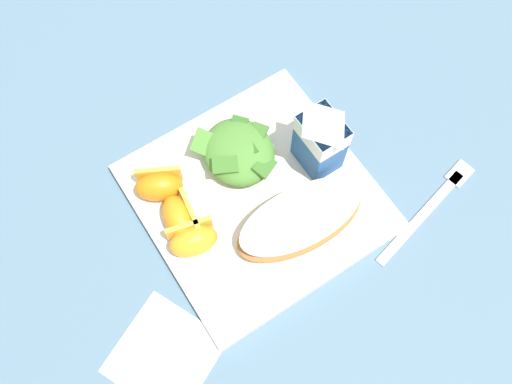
{
  "coord_description": "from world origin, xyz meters",
  "views": [
    {
      "loc": [
        0.22,
        -0.14,
        0.66
      ],
      "look_at": [
        0.0,
        0.0,
        0.03
      ],
      "focal_mm": 38.03,
      "sensor_mm": 36.0,
      "label": 1
    }
  ],
  "objects_px": {
    "green_salad_pile": "(239,152)",
    "orange_wedge_front": "(159,185)",
    "white_plate": "(256,197)",
    "orange_wedge_middle": "(180,217)",
    "cheesy_pizza_bread": "(300,220)",
    "paper_napkin": "(164,355)",
    "orange_wedge_rear": "(193,240)",
    "metal_fork": "(433,203)",
    "milk_carton": "(321,137)"
  },
  "relations": [
    {
      "from": "white_plate",
      "to": "orange_wedge_middle",
      "type": "height_order",
      "value": "orange_wedge_middle"
    },
    {
      "from": "cheesy_pizza_bread",
      "to": "orange_wedge_front",
      "type": "distance_m",
      "value": 0.18
    },
    {
      "from": "green_salad_pile",
      "to": "orange_wedge_middle",
      "type": "xyz_separation_m",
      "value": [
        0.04,
        -0.11,
        -0.0
      ]
    },
    {
      "from": "milk_carton",
      "to": "metal_fork",
      "type": "xyz_separation_m",
      "value": [
        0.13,
        0.09,
        -0.07
      ]
    },
    {
      "from": "cheesy_pizza_bread",
      "to": "orange_wedge_middle",
      "type": "distance_m",
      "value": 0.15
    },
    {
      "from": "white_plate",
      "to": "orange_wedge_middle",
      "type": "xyz_separation_m",
      "value": [
        -0.02,
        -0.1,
        0.03
      ]
    },
    {
      "from": "orange_wedge_front",
      "to": "paper_napkin",
      "type": "relative_size",
      "value": 0.64
    },
    {
      "from": "orange_wedge_rear",
      "to": "green_salad_pile",
      "type": "bearing_deg",
      "value": 122.59
    },
    {
      "from": "white_plate",
      "to": "milk_carton",
      "type": "bearing_deg",
      "value": 90.53
    },
    {
      "from": "orange_wedge_middle",
      "to": "orange_wedge_rear",
      "type": "bearing_deg",
      "value": -2.42
    },
    {
      "from": "orange_wedge_middle",
      "to": "metal_fork",
      "type": "bearing_deg",
      "value": 62.35
    },
    {
      "from": "green_salad_pile",
      "to": "milk_carton",
      "type": "bearing_deg",
      "value": 57.28
    },
    {
      "from": "paper_napkin",
      "to": "cheesy_pizza_bread",
      "type": "bearing_deg",
      "value": 101.04
    },
    {
      "from": "green_salad_pile",
      "to": "orange_wedge_middle",
      "type": "relative_size",
      "value": 1.64
    },
    {
      "from": "white_plate",
      "to": "green_salad_pile",
      "type": "height_order",
      "value": "green_salad_pile"
    },
    {
      "from": "white_plate",
      "to": "orange_wedge_rear",
      "type": "relative_size",
      "value": 4.17
    },
    {
      "from": "milk_carton",
      "to": "orange_wedge_front",
      "type": "distance_m",
      "value": 0.21
    },
    {
      "from": "cheesy_pizza_bread",
      "to": "metal_fork",
      "type": "height_order",
      "value": "cheesy_pizza_bread"
    },
    {
      "from": "cheesy_pizza_bread",
      "to": "orange_wedge_front",
      "type": "height_order",
      "value": "orange_wedge_front"
    },
    {
      "from": "cheesy_pizza_bread",
      "to": "paper_napkin",
      "type": "bearing_deg",
      "value": -78.96
    },
    {
      "from": "orange_wedge_front",
      "to": "metal_fork",
      "type": "bearing_deg",
      "value": 55.05
    },
    {
      "from": "orange_wedge_middle",
      "to": "orange_wedge_rear",
      "type": "xyz_separation_m",
      "value": [
        0.03,
        -0.0,
        0.0
      ]
    },
    {
      "from": "green_salad_pile",
      "to": "orange_wedge_rear",
      "type": "xyz_separation_m",
      "value": [
        0.07,
        -0.11,
        -0.0
      ]
    },
    {
      "from": "cheesy_pizza_bread",
      "to": "paper_napkin",
      "type": "xyz_separation_m",
      "value": [
        0.04,
        -0.22,
        -0.03
      ]
    },
    {
      "from": "orange_wedge_rear",
      "to": "metal_fork",
      "type": "relative_size",
      "value": 0.36
    },
    {
      "from": "green_salad_pile",
      "to": "orange_wedge_front",
      "type": "xyz_separation_m",
      "value": [
        -0.01,
        -0.11,
        -0.0
      ]
    },
    {
      "from": "orange_wedge_front",
      "to": "orange_wedge_middle",
      "type": "bearing_deg",
      "value": 1.13
    },
    {
      "from": "orange_wedge_front",
      "to": "metal_fork",
      "type": "distance_m",
      "value": 0.35
    },
    {
      "from": "milk_carton",
      "to": "metal_fork",
      "type": "distance_m",
      "value": 0.18
    },
    {
      "from": "white_plate",
      "to": "orange_wedge_middle",
      "type": "bearing_deg",
      "value": -101.19
    },
    {
      "from": "green_salad_pile",
      "to": "paper_napkin",
      "type": "xyz_separation_m",
      "value": [
        0.16,
        -0.21,
        -0.03
      ]
    },
    {
      "from": "white_plate",
      "to": "orange_wedge_middle",
      "type": "relative_size",
      "value": 4.32
    },
    {
      "from": "white_plate",
      "to": "orange_wedge_rear",
      "type": "bearing_deg",
      "value": -81.89
    },
    {
      "from": "milk_carton",
      "to": "paper_napkin",
      "type": "relative_size",
      "value": 1.0
    },
    {
      "from": "green_salad_pile",
      "to": "orange_wedge_front",
      "type": "height_order",
      "value": "same"
    },
    {
      "from": "milk_carton",
      "to": "orange_wedge_middle",
      "type": "distance_m",
      "value": 0.2
    },
    {
      "from": "white_plate",
      "to": "green_salad_pile",
      "type": "bearing_deg",
      "value": 170.32
    },
    {
      "from": "cheesy_pizza_bread",
      "to": "orange_wedge_middle",
      "type": "xyz_separation_m",
      "value": [
        -0.08,
        -0.12,
        0.0
      ]
    },
    {
      "from": "orange_wedge_front",
      "to": "orange_wedge_rear",
      "type": "height_order",
      "value": "same"
    },
    {
      "from": "white_plate",
      "to": "orange_wedge_front",
      "type": "distance_m",
      "value": 0.12
    },
    {
      "from": "cheesy_pizza_bread",
      "to": "paper_napkin",
      "type": "relative_size",
      "value": 1.6
    },
    {
      "from": "white_plate",
      "to": "orange_wedge_front",
      "type": "xyz_separation_m",
      "value": [
        -0.07,
        -0.1,
        0.03
      ]
    },
    {
      "from": "paper_napkin",
      "to": "milk_carton",
      "type": "bearing_deg",
      "value": 110.15
    },
    {
      "from": "cheesy_pizza_bread",
      "to": "orange_wedge_rear",
      "type": "bearing_deg",
      "value": -111.73
    },
    {
      "from": "milk_carton",
      "to": "orange_wedge_rear",
      "type": "relative_size",
      "value": 1.64
    },
    {
      "from": "white_plate",
      "to": "milk_carton",
      "type": "height_order",
      "value": "milk_carton"
    },
    {
      "from": "paper_napkin",
      "to": "metal_fork",
      "type": "distance_m",
      "value": 0.39
    },
    {
      "from": "white_plate",
      "to": "paper_napkin",
      "type": "distance_m",
      "value": 0.22
    },
    {
      "from": "cheesy_pizza_bread",
      "to": "metal_fork",
      "type": "relative_size",
      "value": 0.94
    },
    {
      "from": "white_plate",
      "to": "orange_wedge_front",
      "type": "bearing_deg",
      "value": -125.38
    }
  ]
}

